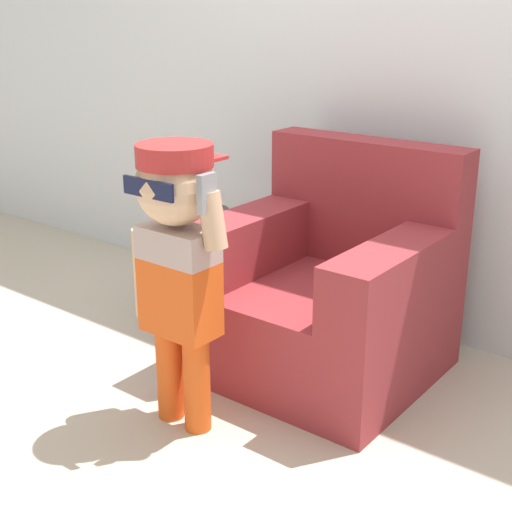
% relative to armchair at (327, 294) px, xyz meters
% --- Properties ---
extents(ground_plane, '(10.00, 10.00, 0.00)m').
position_rel_armchair_xyz_m(ground_plane, '(-0.09, -0.10, -0.33)').
color(ground_plane, '#BCB29E').
extents(wall_back, '(10.00, 0.05, 2.60)m').
position_rel_armchair_xyz_m(wall_back, '(-0.09, 0.57, 0.97)').
color(wall_back, silver).
rests_on(wall_back, ground_plane).
extents(armchair, '(0.90, 0.86, 0.94)m').
position_rel_armchair_xyz_m(armchair, '(0.00, 0.00, 0.00)').
color(armchair, maroon).
rests_on(armchair, ground_plane).
extents(person_child, '(0.43, 0.32, 1.05)m').
position_rel_armchair_xyz_m(person_child, '(-0.17, -0.71, 0.37)').
color(person_child, '#E05119').
rests_on(person_child, ground_plane).
extents(side_table, '(0.36, 0.36, 0.55)m').
position_rel_armchair_xyz_m(side_table, '(-0.80, 0.04, -0.00)').
color(side_table, '#333333').
rests_on(side_table, ground_plane).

